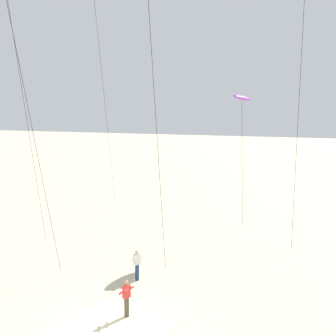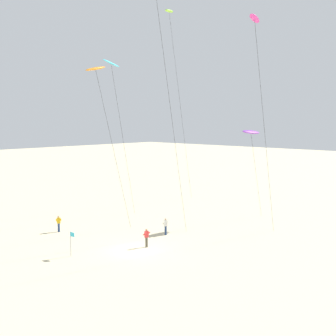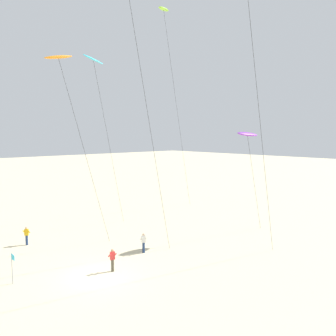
{
  "view_description": "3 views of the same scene",
  "coord_description": "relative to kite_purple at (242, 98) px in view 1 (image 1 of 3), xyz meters",
  "views": [
    {
      "loc": [
        9.08,
        -15.92,
        9.27
      ],
      "look_at": [
        -0.97,
        8.37,
        5.77
      ],
      "focal_mm": 48.66,
      "sensor_mm": 36.0,
      "label": 1
    },
    {
      "loc": [
        25.96,
        -23.92,
        11.19
      ],
      "look_at": [
        -2.42,
        6.6,
        6.43
      ],
      "focal_mm": 44.72,
      "sensor_mm": 36.0,
      "label": 2
    },
    {
      "loc": [
        19.91,
        -11.62,
        9.91
      ],
      "look_at": [
        -1.53,
        8.08,
        6.97
      ],
      "focal_mm": 35.62,
      "sensor_mm": 36.0,
      "label": 3
    }
  ],
  "objects": [
    {
      "name": "kite_flyer_nearest",
      "position": [
        -3.13,
        -10.18,
        -9.0
      ],
      "size": [
        0.7,
        0.71,
        1.67
      ],
      "color": "navy",
      "rests_on": "ground"
    },
    {
      "name": "kite_purple",
      "position": [
        0.0,
        0.0,
        0.0
      ],
      "size": [
        1.18,
        5.17,
        10.29
      ],
      "color": "purple",
      "rests_on": "ground"
    },
    {
      "name": "kite_flyer_furthest",
      "position": [
        -1.65,
        -14.23,
        -9.0
      ],
      "size": [
        0.64,
        0.65,
        1.67
      ],
      "color": "#4C4738",
      "rests_on": "ground"
    },
    {
      "name": "ground_plane",
      "position": [
        -1.64,
        -15.43,
        -9.9
      ],
      "size": [
        260.0,
        260.0,
        0.0
      ],
      "primitive_type": "plane",
      "color": "beige"
    }
  ]
}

